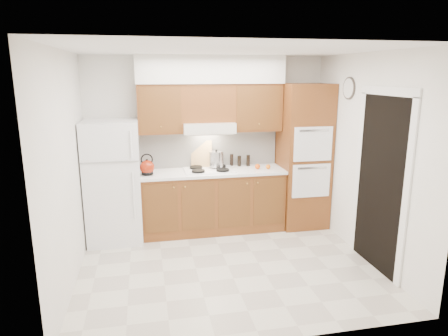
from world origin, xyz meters
name	(u,v)px	position (x,y,z in m)	size (l,w,h in m)	color
floor	(228,265)	(0.00, 0.00, 0.00)	(3.60, 3.60, 0.00)	beige
ceiling	(228,50)	(0.00, 0.00, 2.60)	(3.60, 3.60, 0.00)	white
wall_back	(208,143)	(0.00, 1.50, 1.30)	(3.60, 0.02, 2.60)	white
wall_left	(67,172)	(-1.80, 0.00, 1.30)	(0.02, 3.00, 2.60)	white
wall_right	(367,158)	(1.80, 0.00, 1.30)	(0.02, 3.00, 2.60)	white
fridge	(113,182)	(-1.41, 1.14, 0.86)	(0.75, 0.72, 1.72)	white
base_cabinets	(213,202)	(0.02, 1.20, 0.45)	(2.11, 0.60, 0.90)	brown
countertop	(213,172)	(0.03, 1.19, 0.92)	(2.13, 0.62, 0.04)	white
backsplash	(209,148)	(0.02, 1.49, 1.22)	(2.11, 0.03, 0.56)	white
oven_cabinet	(303,156)	(1.44, 1.18, 1.10)	(0.70, 0.65, 2.20)	brown
upper_cab_left	(160,109)	(-0.71, 1.33, 1.85)	(0.63, 0.33, 0.70)	brown
upper_cab_right	(256,107)	(0.72, 1.33, 1.85)	(0.73, 0.33, 0.70)	brown
range_hood	(208,127)	(-0.02, 1.27, 1.57)	(0.75, 0.45, 0.15)	silver
upper_cab_over_hood	(207,103)	(-0.02, 1.33, 1.92)	(0.75, 0.33, 0.55)	brown
soffit	(211,69)	(0.03, 1.32, 2.40)	(2.13, 0.36, 0.40)	silver
cooktop	(209,170)	(-0.02, 1.21, 0.95)	(0.74, 0.50, 0.01)	white
doorway	(380,185)	(1.79, -0.35, 1.05)	(0.02, 0.90, 2.10)	black
wall_clock	(349,88)	(1.79, 0.55, 2.15)	(0.30, 0.30, 0.02)	#3F3833
kettle	(147,167)	(-0.93, 1.11, 1.05)	(0.20, 0.20, 0.20)	maroon
cutting_board	(202,154)	(-0.10, 1.45, 1.14)	(0.31, 0.02, 0.42)	tan
stock_pot	(216,159)	(0.10, 1.31, 1.08)	(0.22, 0.22, 0.22)	#B7B7BC
condiment_a	(232,160)	(0.37, 1.45, 1.03)	(0.05, 0.05, 0.18)	black
condiment_b	(248,160)	(0.62, 1.38, 1.03)	(0.05, 0.05, 0.17)	black
condiment_c	(239,161)	(0.48, 1.40, 1.02)	(0.06, 0.06, 0.16)	black
orange_near	(268,167)	(0.86, 1.12, 0.98)	(0.07, 0.07, 0.07)	orange
orange_far	(258,166)	(0.70, 1.15, 0.98)	(0.08, 0.08, 0.08)	orange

